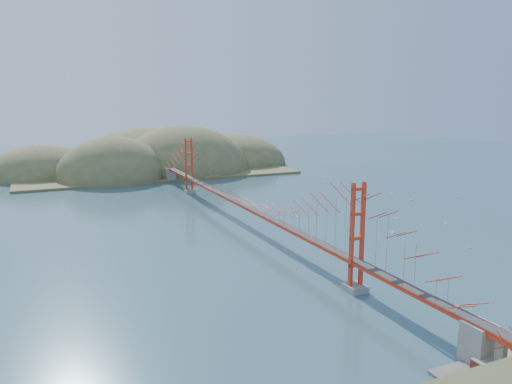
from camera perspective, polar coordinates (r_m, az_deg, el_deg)
name	(u,v)px	position (r m, az deg, el deg)	size (l,w,h in m)	color
ground	(244,225)	(79.87, -1.33, -3.81)	(320.00, 320.00, 0.00)	#325765
bridge	(244,182)	(78.55, -1.41, 1.17)	(2.20, 94.40, 12.00)	gray
promontory	(505,378)	(42.71, 26.53, -18.51)	(9.00, 6.00, 0.24)	#59544C
fort	(501,366)	(43.12, 26.20, -17.37)	(3.70, 2.30, 1.75)	brown
far_headlands	(158,169)	(144.78, -11.17, 2.64)	(84.00, 58.00, 25.00)	olive
sailboat_9	(412,199)	(104.11, 17.36, -0.75)	(0.53, 0.63, 0.73)	white
sailboat_7	(325,176)	(128.26, 7.86, 1.77)	(0.63, 0.63, 0.68)	white
sailboat_12	(278,184)	(116.18, 2.48, 0.91)	(0.54, 0.51, 0.61)	white
sailboat_14	(392,232)	(78.12, 15.33, -4.43)	(0.54, 0.62, 0.70)	white
sailboat_4	(392,193)	(108.93, 15.29, -0.14)	(0.64, 0.64, 0.67)	white
sailboat_0	(297,216)	(85.56, 4.70, -2.74)	(0.64, 0.65, 0.74)	white
sailboat_10	(456,306)	(53.72, 21.93, -11.96)	(0.40, 0.49, 0.57)	white
sailboat_1	(351,198)	(101.94, 10.81, -0.69)	(0.60, 0.60, 0.64)	white
sailboat_16	(294,211)	(89.21, 4.31, -2.17)	(0.64, 0.63, 0.72)	white
sailboat_6	(469,247)	(74.11, 23.15, -5.78)	(0.52, 0.52, 0.56)	white
sailboat_5	(411,200)	(103.30, 17.26, -0.84)	(0.49, 0.55, 0.63)	white
sailboat_13	(445,224)	(85.75, 20.82, -3.42)	(0.54, 0.54, 0.57)	white
sailboat_17	(360,187)	(114.61, 11.79, 0.55)	(0.59, 0.53, 0.67)	white
sailboat_3	(277,184)	(116.05, 2.37, 0.91)	(0.66, 0.65, 0.75)	white
sailboat_15	(373,184)	(119.20, 13.28, 0.88)	(0.52, 0.52, 0.58)	white
sailboat_11	(458,197)	(109.64, 22.06, -0.49)	(0.66, 0.66, 0.70)	white
sailboat_extra_0	(396,218)	(87.24, 15.75, -2.86)	(0.50, 0.55, 0.62)	white
sailboat_extra_1	(358,185)	(117.84, 11.54, 0.84)	(0.56, 0.56, 0.60)	white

